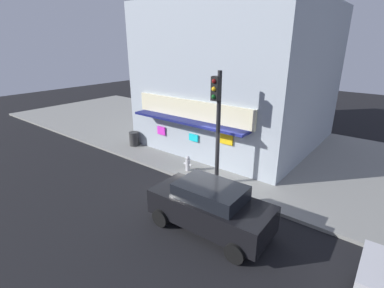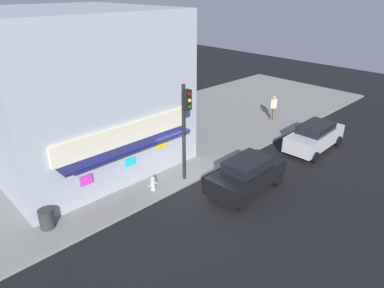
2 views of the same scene
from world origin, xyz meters
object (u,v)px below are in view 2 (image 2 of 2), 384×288
object	(u,v)px
parked_car_black	(247,174)
potted_plant_by_doorway	(151,157)
traffic_light	(185,121)
parked_car_silver	(315,136)
trash_can	(47,219)
potted_plant_by_window	(71,189)
fire_hydrant	(153,184)
pedestrian	(273,107)

from	to	relation	value
parked_car_black	potted_plant_by_doorway	bearing A→B (deg)	110.84
potted_plant_by_doorway	parked_car_black	bearing A→B (deg)	-69.16
traffic_light	parked_car_silver	xyz separation A→B (m)	(8.20, -2.62, -2.43)
trash_can	parked_car_silver	world-z (taller)	parked_car_silver
potted_plant_by_window	trash_can	bearing A→B (deg)	-143.47
trash_can	traffic_light	bearing A→B (deg)	-9.37
fire_hydrant	potted_plant_by_doorway	bearing A→B (deg)	53.78
traffic_light	fire_hydrant	size ratio (longest dim) A/B	6.58
potted_plant_by_doorway	potted_plant_by_window	bearing A→B (deg)	-179.80
potted_plant_by_doorway	parked_car_silver	size ratio (longest dim) A/B	0.22
pedestrian	parked_car_silver	world-z (taller)	pedestrian
fire_hydrant	potted_plant_by_window	bearing A→B (deg)	147.42
fire_hydrant	potted_plant_by_window	world-z (taller)	potted_plant_by_window
parked_car_silver	potted_plant_by_doorway	bearing A→B (deg)	149.78
potted_plant_by_doorway	potted_plant_by_window	size ratio (longest dim) A/B	1.12
traffic_light	fire_hydrant	bearing A→B (deg)	169.48
fire_hydrant	potted_plant_by_window	distance (m)	3.74
fire_hydrant	potted_plant_by_window	size ratio (longest dim) A/B	0.85
potted_plant_by_window	parked_car_silver	size ratio (longest dim) A/B	0.20
pedestrian	potted_plant_by_doorway	world-z (taller)	pedestrian
potted_plant_by_doorway	parked_car_silver	distance (m)	9.90
trash_can	parked_car_silver	bearing A→B (deg)	-14.03
potted_plant_by_window	parked_car_black	size ratio (longest dim) A/B	0.21
traffic_light	fire_hydrant	distance (m)	3.36
parked_car_silver	parked_car_black	xyz separation A→B (m)	(-6.65, -0.02, 0.02)
trash_can	parked_car_black	xyz separation A→B (m)	(8.22, -3.74, 0.32)
parked_car_silver	parked_car_black	world-z (taller)	parked_car_black
traffic_light	potted_plant_by_doorway	size ratio (longest dim) A/B	4.96
potted_plant_by_window	pedestrian	bearing A→B (deg)	-2.04
pedestrian	fire_hydrant	bearing A→B (deg)	-173.17
pedestrian	parked_car_black	bearing A→B (deg)	-153.31
traffic_light	parked_car_black	size ratio (longest dim) A/B	1.16
fire_hydrant	parked_car_black	distance (m)	4.53
trash_can	potted_plant_by_doorway	xyz separation A→B (m)	(6.32, 1.27, 0.12)
pedestrian	parked_car_silver	size ratio (longest dim) A/B	0.41
potted_plant_by_doorway	parked_car_black	world-z (taller)	parked_car_black
pedestrian	trash_can	bearing A→B (deg)	-177.64
potted_plant_by_window	parked_car_black	xyz separation A→B (m)	(6.53, -4.99, 0.24)
trash_can	potted_plant_by_doorway	world-z (taller)	potted_plant_by_doorway
potted_plant_by_window	parked_car_black	distance (m)	8.22
trash_can	pedestrian	bearing A→B (deg)	2.36
trash_can	potted_plant_by_doorway	bearing A→B (deg)	11.34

